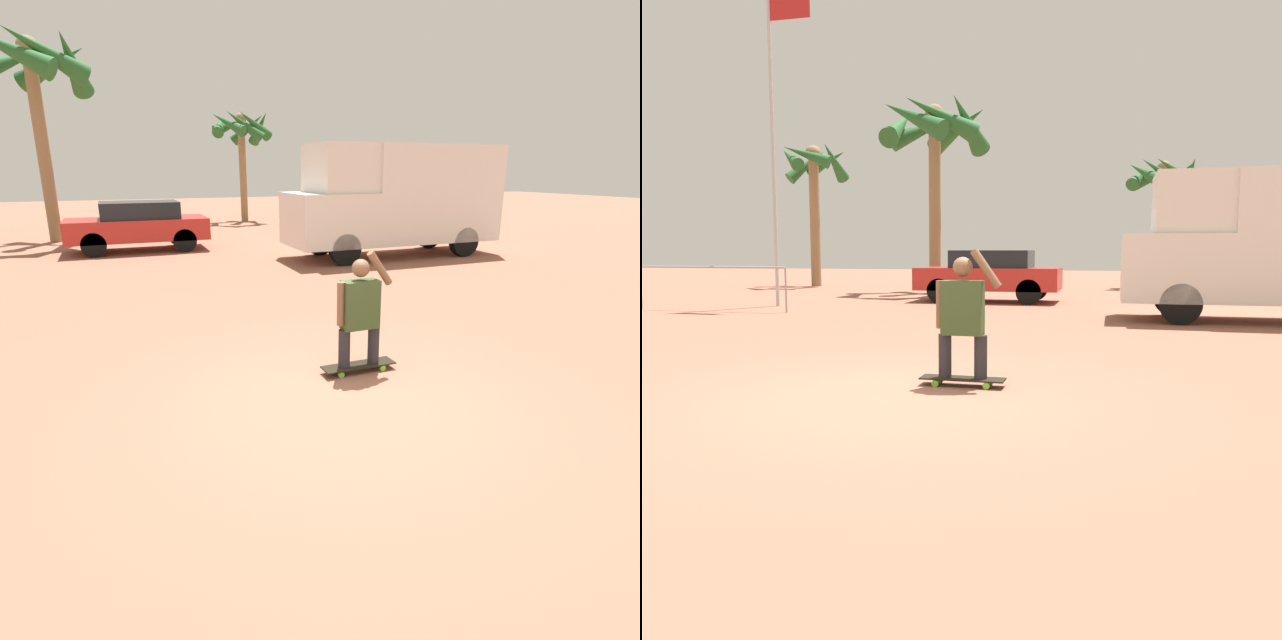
{
  "view_description": "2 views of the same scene",
  "coord_description": "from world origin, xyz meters",
  "views": [
    {
      "loc": [
        -2.04,
        -4.36,
        2.37
      ],
      "look_at": [
        0.24,
        1.17,
        0.56
      ],
      "focal_mm": 28.0,
      "sensor_mm": 36.0,
      "label": 1
    },
    {
      "loc": [
        2.1,
        -5.71,
        1.45
      ],
      "look_at": [
        0.45,
        1.08,
        0.67
      ],
      "focal_mm": 35.0,
      "sensor_mm": 36.0,
      "label": 2
    }
  ],
  "objects": [
    {
      "name": "parked_car_red",
      "position": [
        -1.31,
        11.69,
        0.78
      ],
      "size": [
        4.01,
        1.77,
        1.45
      ],
      "color": "black",
      "rests_on": "ground_plane"
    },
    {
      "name": "palm_tree_near_van",
      "position": [
        3.85,
        19.33,
        4.05
      ],
      "size": [
        2.92,
        2.95,
        4.99
      ],
      "color": "#8E704C",
      "rests_on": "ground_plane"
    },
    {
      "name": "camper_van",
      "position": [
        5.4,
        8.02,
        1.64
      ],
      "size": [
        5.98,
        2.03,
        3.01
      ],
      "color": "black",
      "rests_on": "ground_plane"
    },
    {
      "name": "person_skateboarder",
      "position": [
        0.55,
        0.69,
        0.8
      ],
      "size": [
        0.71,
        0.22,
        1.39
      ],
      "color": "#28282D",
      "rests_on": "skateboard"
    },
    {
      "name": "skateboard",
      "position": [
        0.55,
        0.69,
        0.07
      ],
      "size": [
        0.92,
        0.25,
        0.09
      ],
      "color": "black",
      "rests_on": "ground_plane"
    },
    {
      "name": "ground_plane",
      "position": [
        0.0,
        0.0,
        0.0
      ],
      "size": [
        80.0,
        80.0,
        0.0
      ],
      "primitive_type": "plane",
      "color": "#935B47"
    },
    {
      "name": "palm_tree_center_background",
      "position": [
        -3.85,
        14.81,
        5.35
      ],
      "size": [
        3.77,
        3.99,
        6.54
      ],
      "color": "#8E704C",
      "rests_on": "ground_plane"
    }
  ]
}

